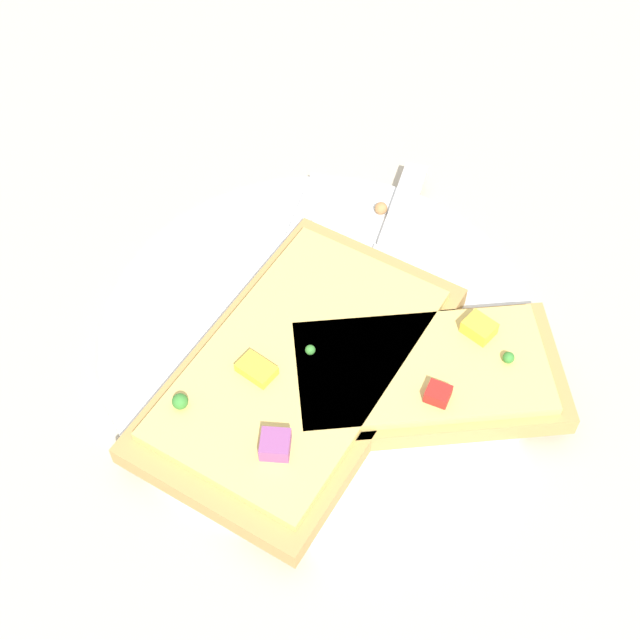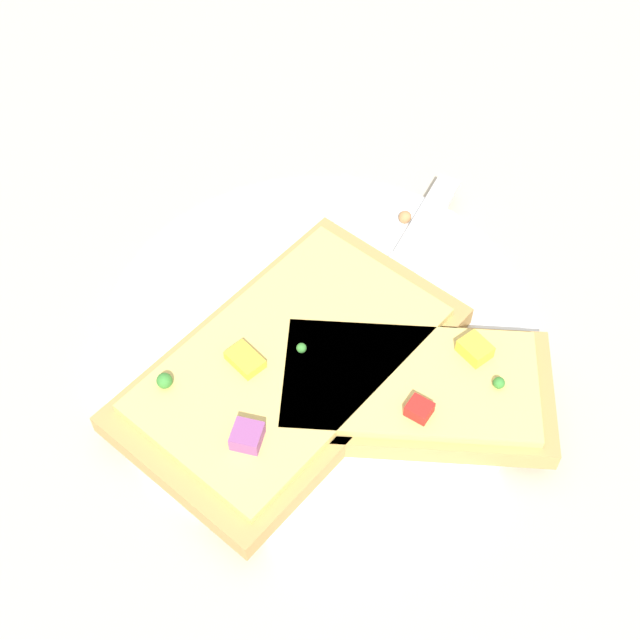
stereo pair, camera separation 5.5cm
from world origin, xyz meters
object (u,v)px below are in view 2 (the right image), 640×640
object	(u,v)px
plate	(320,335)
fork	(281,287)
knife	(400,267)
pizza_slice_corner	(410,388)
pizza_slice_main	(290,366)

from	to	relation	value
plate	fork	bearing A→B (deg)	-32.75
plate	knife	world-z (taller)	knife
knife	pizza_slice_corner	size ratio (longest dim) A/B	1.17
plate	fork	xyz separation A→B (m)	(0.03, -0.02, 0.01)
knife	fork	bearing A→B (deg)	-50.78
plate	pizza_slice_corner	xyz separation A→B (m)	(-0.07, 0.03, 0.02)
plate	pizza_slice_corner	distance (m)	0.07
fork	knife	bearing A→B (deg)	127.85
pizza_slice_main	pizza_slice_corner	world-z (taller)	same
pizza_slice_main	fork	bearing A→B (deg)	46.56
plate	pizza_slice_main	xyz separation A→B (m)	(0.01, 0.04, 0.02)
plate	fork	size ratio (longest dim) A/B	1.39
fork	pizza_slice_main	distance (m)	0.07
plate	pizza_slice_main	world-z (taller)	pizza_slice_main
plate	fork	world-z (taller)	fork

